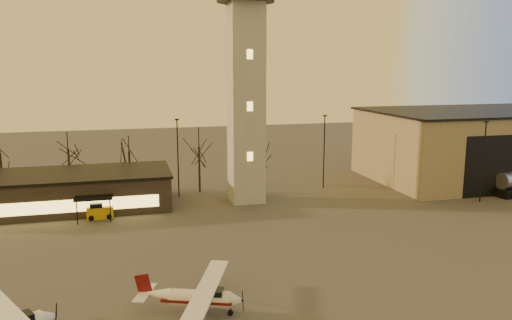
# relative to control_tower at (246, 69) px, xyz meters

# --- Properties ---
(ground) EXTENTS (220.00, 220.00, 0.00)m
(ground) POSITION_rel_control_tower_xyz_m (0.00, -30.00, -16.33)
(ground) COLOR #3F3C3A
(ground) RESTS_ON ground
(control_tower) EXTENTS (6.80, 6.80, 32.60)m
(control_tower) POSITION_rel_control_tower_xyz_m (0.00, 0.00, 0.00)
(control_tower) COLOR gray
(control_tower) RESTS_ON ground
(hangar) EXTENTS (30.60, 20.60, 10.30)m
(hangar) POSITION_rel_control_tower_xyz_m (36.00, 3.98, -11.17)
(hangar) COLOR #90825E
(hangar) RESTS_ON ground
(terminal) EXTENTS (25.40, 12.20, 4.30)m
(terminal) POSITION_rel_control_tower_xyz_m (-21.99, 1.98, -14.17)
(terminal) COLOR black
(terminal) RESTS_ON ground
(light_poles) EXTENTS (58.50, 12.25, 10.14)m
(light_poles) POSITION_rel_control_tower_xyz_m (0.50, 1.00, -10.92)
(light_poles) COLOR black
(light_poles) RESTS_ON ground
(tree_row) EXTENTS (37.20, 9.20, 8.80)m
(tree_row) POSITION_rel_control_tower_xyz_m (-13.70, 9.16, -10.39)
(tree_row) COLOR black
(tree_row) RESTS_ON ground
(cessna_front) EXTENTS (7.97, 9.69, 2.73)m
(cessna_front) POSITION_rel_control_tower_xyz_m (-9.79, -27.70, -15.39)
(cessna_front) COLOR silver
(cessna_front) RESTS_ON ground
(service_cart) EXTENTS (2.90, 1.93, 1.79)m
(service_cart) POSITION_rel_control_tower_xyz_m (-17.52, -3.00, -15.64)
(service_cart) COLOR #D49D0C
(service_cart) RESTS_ON ground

